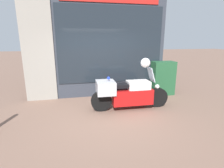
# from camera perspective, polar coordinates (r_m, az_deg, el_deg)

# --- Properties ---
(ground_plane) EXTENTS (60.00, 60.00, 0.00)m
(ground_plane) POSITION_cam_1_polar(r_m,az_deg,el_deg) (5.08, -1.47, -10.21)
(ground_plane) COLOR #7A5B4C
(shop_building) EXTENTS (5.10, 0.55, 3.71)m
(shop_building) POSITION_cam_1_polar(r_m,az_deg,el_deg) (6.56, -8.50, 12.07)
(shop_building) COLOR #333842
(shop_building) RESTS_ON ground
(window_display) EXTENTS (3.62, 0.30, 1.85)m
(window_display) POSITION_cam_1_polar(r_m,az_deg,el_deg) (6.90, -0.94, 0.44)
(window_display) COLOR slate
(window_display) RESTS_ON ground
(paramedic_motorcycle) EXTENTS (2.44, 0.63, 1.29)m
(paramedic_motorcycle) POSITION_cam_1_polar(r_m,az_deg,el_deg) (5.36, 4.66, -2.85)
(paramedic_motorcycle) COLOR black
(paramedic_motorcycle) RESTS_ON ground
(utility_cabinet) EXTENTS (0.86, 0.46, 1.29)m
(utility_cabinet) POSITION_cam_1_polar(r_m,az_deg,el_deg) (7.06, 16.25, 1.84)
(utility_cabinet) COLOR #235633
(utility_cabinet) RESTS_ON ground
(white_helmet) EXTENTS (0.29, 0.29, 0.29)m
(white_helmet) POSITION_cam_1_polar(r_m,az_deg,el_deg) (5.35, 10.86, 6.81)
(white_helmet) COLOR white
(white_helmet) RESTS_ON paramedic_motorcycle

